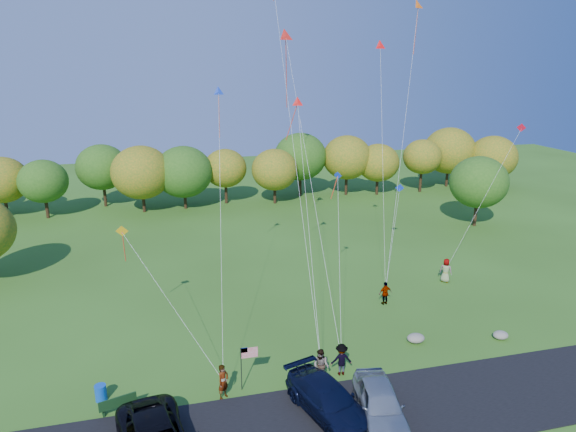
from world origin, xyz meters
name	(u,v)px	position (x,y,z in m)	size (l,w,h in m)	color
ground	(323,373)	(0.00, 0.00, 0.00)	(140.00, 140.00, 0.00)	#305919
asphalt_lane	(349,419)	(0.00, -4.00, 0.03)	(44.00, 6.00, 0.06)	black
treeline	(232,167)	(0.14, 36.25, 4.73)	(77.99, 27.72, 8.47)	#392514
minivan_navy	(328,400)	(-0.87, -3.41, 0.86)	(2.24, 5.51, 1.60)	black
minivan_silver	(380,403)	(1.44, -4.36, 0.92)	(2.03, 5.05, 1.72)	#AAB0B5
flyer_a	(223,382)	(-5.67, -0.80, 0.95)	(0.69, 0.46, 1.90)	#4C4C59
flyer_b	(321,366)	(-0.37, -0.67, 0.95)	(0.93, 0.72, 1.91)	#4C4C59
flyer_c	(341,359)	(0.93, -0.29, 0.93)	(1.20, 0.69, 1.85)	#4C4C59
flyer_d	(385,293)	(6.93, 7.12, 0.86)	(1.01, 0.42, 1.72)	#4C4C59
flyer_e	(446,270)	(13.21, 9.62, 0.96)	(0.94, 0.61, 1.92)	#4C4C59
park_bench	(118,404)	(-10.86, -0.81, 0.54)	(1.78, 0.78, 1.01)	black
trash_barrel	(101,393)	(-11.80, 0.53, 0.44)	(0.58, 0.58, 0.87)	#0C45BA
flag_assembly	(246,358)	(-4.38, -0.34, 1.87)	(0.92, 0.60, 2.50)	black
boulder_near	(416,338)	(6.59, 1.79, 0.28)	(1.12, 0.88, 0.56)	gray
boulder_far	(501,335)	(11.96, 0.88, 0.25)	(0.97, 0.81, 0.51)	slate
kites_aloft	(320,44)	(3.84, 13.84, 17.94)	(28.87, 12.20, 20.62)	red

